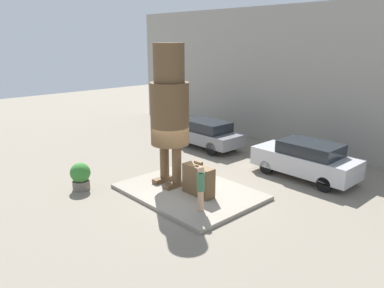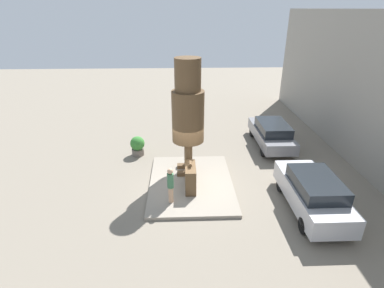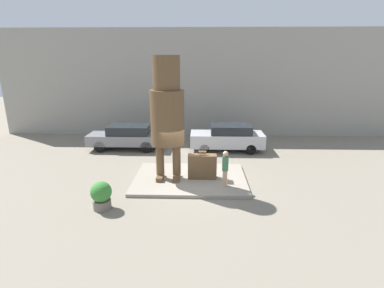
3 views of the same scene
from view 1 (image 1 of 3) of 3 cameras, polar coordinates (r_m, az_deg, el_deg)
The scene contains 9 objects.
ground_plane at distance 14.61m, azimuth -0.43°, elevation -7.53°, with size 60.00×60.00×0.00m, color gray.
pedestal at distance 14.58m, azimuth -0.43°, elevation -7.27°, with size 5.17×3.83×0.14m.
building_backdrop at distance 20.49m, azimuth 18.23°, elevation 9.32°, with size 28.00×0.60×7.51m.
statue_figure at distance 14.31m, azimuth -3.45°, elevation 5.99°, with size 1.49×1.49×5.49m.
giant_suitcase at distance 13.93m, azimuth 0.99°, elevation -5.55°, with size 1.31×0.47×1.33m.
tourist at distance 12.62m, azimuth 1.33°, elevation -6.45°, with size 0.27×0.27×1.58m.
parked_car_grey at distance 20.41m, azimuth 1.89°, elevation 1.70°, with size 4.54×1.76×1.52m.
parked_car_silver at distance 16.61m, azimuth 16.95°, elevation -2.23°, with size 4.43×1.76×1.61m.
planter_pot at distance 15.43m, azimuth -16.63°, elevation -4.65°, with size 0.79×0.79×1.10m.
Camera 1 is at (9.92, -9.04, 5.78)m, focal length 35.00 mm.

